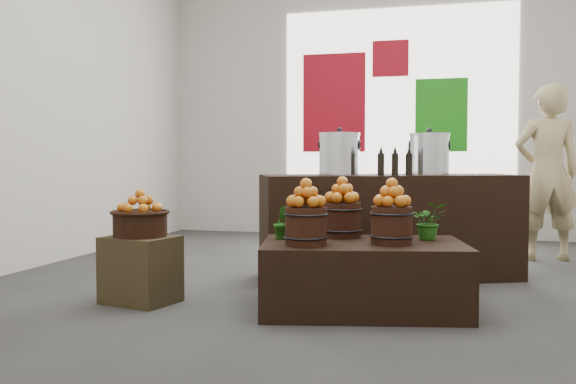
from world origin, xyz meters
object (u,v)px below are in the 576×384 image
(display_table, at_px, (363,276))
(counter, at_px, (390,227))
(crate, at_px, (141,270))
(wicker_basket, at_px, (140,224))
(stock_pot_left, at_px, (339,155))
(shopper, at_px, (547,173))
(stock_pot_center, at_px, (429,155))

(display_table, relative_size, counter, 0.62)
(crate, relative_size, counter, 0.22)
(wicker_basket, distance_m, counter, 2.29)
(display_table, height_order, stock_pot_left, stock_pot_left)
(stock_pot_left, bearing_deg, shopper, 40.58)
(counter, distance_m, shopper, 2.19)
(crate, relative_size, display_table, 0.35)
(wicker_basket, relative_size, counter, 0.17)
(stock_pot_left, xyz_separation_m, shopper, (1.97, 1.68, -0.18))
(display_table, height_order, counter, counter)
(wicker_basket, distance_m, stock_pot_center, 2.70)
(display_table, height_order, shopper, shopper)
(shopper, bearing_deg, counter, 32.47)
(crate, height_order, counter, counter)
(wicker_basket, bearing_deg, stock_pot_center, 38.33)
(display_table, bearing_deg, stock_pot_center, 62.86)
(wicker_basket, distance_m, display_table, 1.73)
(display_table, relative_size, shopper, 0.76)
(crate, xyz_separation_m, wicker_basket, (0.00, 0.00, 0.35))
(wicker_basket, relative_size, stock_pot_center, 1.13)
(crate, xyz_separation_m, shopper, (3.27, 2.99, 0.70))
(crate, height_order, stock_pot_center, stock_pot_center)
(counter, relative_size, shopper, 1.23)
(display_table, distance_m, stock_pot_center, 1.75)
(stock_pot_center, xyz_separation_m, shopper, (1.19, 1.35, -0.18))
(wicker_basket, distance_m, stock_pot_left, 1.92)
(counter, xyz_separation_m, stock_pot_center, (0.34, 0.15, 0.66))
(stock_pot_left, xyz_separation_m, stock_pot_center, (0.78, 0.34, 0.00))
(counter, distance_m, stock_pot_center, 0.75)
(stock_pot_left, bearing_deg, counter, 23.53)
(shopper, bearing_deg, wicker_basket, 30.59)
(crate, distance_m, shopper, 4.48)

